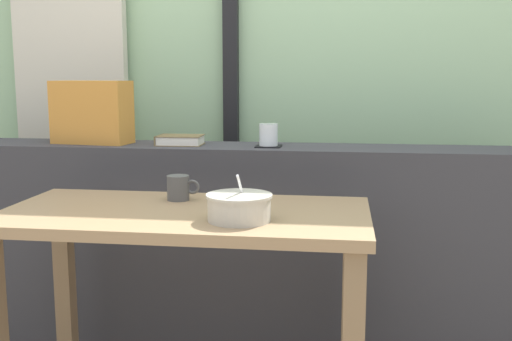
{
  "coord_description": "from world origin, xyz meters",
  "views": [
    {
      "loc": [
        0.39,
        -1.88,
        1.13
      ],
      "look_at": [
        0.08,
        0.33,
        0.77
      ],
      "focal_mm": 42.92,
      "sensor_mm": 36.0,
      "label": 1
    }
  ],
  "objects_px": {
    "closed_book": "(180,140)",
    "throw_pillow": "(92,112)",
    "soup_bowl": "(239,208)",
    "ceramic_mug": "(179,188)",
    "breakfast_table": "(186,246)",
    "coaster_square": "(268,146)",
    "juice_glass": "(268,136)"
  },
  "relations": [
    {
      "from": "closed_book",
      "to": "throw_pillow",
      "type": "height_order",
      "value": "throw_pillow"
    },
    {
      "from": "soup_bowl",
      "to": "ceramic_mug",
      "type": "xyz_separation_m",
      "value": [
        -0.25,
        0.26,
        0.0
      ]
    },
    {
      "from": "closed_book",
      "to": "soup_bowl",
      "type": "relative_size",
      "value": 0.95
    },
    {
      "from": "breakfast_table",
      "to": "ceramic_mug",
      "type": "distance_m",
      "value": 0.23
    },
    {
      "from": "closed_book",
      "to": "ceramic_mug",
      "type": "relative_size",
      "value": 1.65
    },
    {
      "from": "breakfast_table",
      "to": "coaster_square",
      "type": "relative_size",
      "value": 11.62
    },
    {
      "from": "closed_book",
      "to": "soup_bowl",
      "type": "xyz_separation_m",
      "value": [
        0.36,
        -0.7,
        -0.12
      ]
    },
    {
      "from": "breakfast_table",
      "to": "closed_book",
      "type": "distance_m",
      "value": 0.67
    },
    {
      "from": "juice_glass",
      "to": "coaster_square",
      "type": "bearing_deg",
      "value": 180.0
    },
    {
      "from": "closed_book",
      "to": "ceramic_mug",
      "type": "distance_m",
      "value": 0.46
    },
    {
      "from": "soup_bowl",
      "to": "ceramic_mug",
      "type": "bearing_deg",
      "value": 133.76
    },
    {
      "from": "breakfast_table",
      "to": "juice_glass",
      "type": "bearing_deg",
      "value": 70.62
    },
    {
      "from": "coaster_square",
      "to": "juice_glass",
      "type": "bearing_deg",
      "value": 0.0
    },
    {
      "from": "breakfast_table",
      "to": "soup_bowl",
      "type": "bearing_deg",
      "value": -30.71
    },
    {
      "from": "breakfast_table",
      "to": "coaster_square",
      "type": "bearing_deg",
      "value": 70.62
    },
    {
      "from": "coaster_square",
      "to": "ceramic_mug",
      "type": "relative_size",
      "value": 0.88
    },
    {
      "from": "breakfast_table",
      "to": "throw_pillow",
      "type": "height_order",
      "value": "throw_pillow"
    },
    {
      "from": "closed_book",
      "to": "throw_pillow",
      "type": "distance_m",
      "value": 0.39
    },
    {
      "from": "juice_glass",
      "to": "throw_pillow",
      "type": "xyz_separation_m",
      "value": [
        -0.74,
        0.02,
        0.09
      ]
    },
    {
      "from": "breakfast_table",
      "to": "closed_book",
      "type": "relative_size",
      "value": 6.25
    },
    {
      "from": "juice_glass",
      "to": "ceramic_mug",
      "type": "xyz_separation_m",
      "value": [
        -0.26,
        -0.42,
        -0.14
      ]
    },
    {
      "from": "throw_pillow",
      "to": "soup_bowl",
      "type": "xyz_separation_m",
      "value": [
        0.74,
        -0.7,
        -0.23
      ]
    },
    {
      "from": "juice_glass",
      "to": "closed_book",
      "type": "height_order",
      "value": "juice_glass"
    },
    {
      "from": "throw_pillow",
      "to": "ceramic_mug",
      "type": "bearing_deg",
      "value": -42.11
    },
    {
      "from": "breakfast_table",
      "to": "juice_glass",
      "type": "xyz_separation_m",
      "value": [
        0.2,
        0.56,
        0.3
      ]
    },
    {
      "from": "coaster_square",
      "to": "throw_pillow",
      "type": "bearing_deg",
      "value": 178.14
    },
    {
      "from": "throw_pillow",
      "to": "breakfast_table",
      "type": "bearing_deg",
      "value": -47.19
    },
    {
      "from": "soup_bowl",
      "to": "ceramic_mug",
      "type": "distance_m",
      "value": 0.37
    },
    {
      "from": "ceramic_mug",
      "to": "closed_book",
      "type": "bearing_deg",
      "value": 104.33
    },
    {
      "from": "coaster_square",
      "to": "soup_bowl",
      "type": "height_order",
      "value": "same"
    },
    {
      "from": "juice_glass",
      "to": "soup_bowl",
      "type": "height_order",
      "value": "juice_glass"
    },
    {
      "from": "juice_glass",
      "to": "throw_pillow",
      "type": "distance_m",
      "value": 0.75
    }
  ]
}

